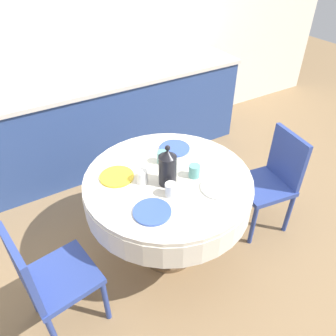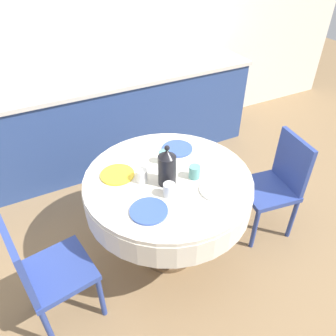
{
  "view_description": "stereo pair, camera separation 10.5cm",
  "coord_description": "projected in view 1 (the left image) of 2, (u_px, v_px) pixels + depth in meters",
  "views": [
    {
      "loc": [
        -0.88,
        -1.48,
        2.16
      ],
      "look_at": [
        0.0,
        0.0,
        0.85
      ],
      "focal_mm": 35.0,
      "sensor_mm": 36.0,
      "label": 1
    },
    {
      "loc": [
        -0.79,
        -1.53,
        2.16
      ],
      "look_at": [
        0.0,
        0.0,
        0.85
      ],
      "focal_mm": 35.0,
      "sensor_mm": 36.0,
      "label": 2
    }
  ],
  "objects": [
    {
      "name": "plate_near_right",
      "position": [
        218.0,
        188.0,
        2.12
      ],
      "size": [
        0.23,
        0.23,
        0.01
      ],
      "primitive_type": "cylinder",
      "color": "white",
      "rests_on": "dining_table"
    },
    {
      "name": "cup_far_right",
      "position": [
        163.0,
        157.0,
        2.32
      ],
      "size": [
        0.08,
        0.08,
        0.09
      ],
      "primitive_type": "cylinder",
      "color": "#5BA39E",
      "rests_on": "dining_table"
    },
    {
      "name": "cup_far_left",
      "position": [
        142.0,
        177.0,
        2.15
      ],
      "size": [
        0.08,
        0.08,
        0.09
      ],
      "primitive_type": "cylinder",
      "color": "white",
      "rests_on": "dining_table"
    },
    {
      "name": "chair_left",
      "position": [
        272.0,
        178.0,
        2.66
      ],
      "size": [
        0.45,
        0.45,
        0.87
      ],
      "rotation": [
        0.0,
        0.0,
        1.42
      ],
      "color": "#2D428E",
      "rests_on": "ground_plane"
    },
    {
      "name": "dining_table",
      "position": [
        168.0,
        192.0,
        2.29
      ],
      "size": [
        1.16,
        1.16,
        0.77
      ],
      "color": "brown",
      "rests_on": "ground_plane"
    },
    {
      "name": "ground_plane",
      "position": [
        168.0,
        251.0,
        2.68
      ],
      "size": [
        12.0,
        12.0,
        0.0
      ],
      "primitive_type": "plane",
      "color": "#8E704C"
    },
    {
      "name": "cup_near_left",
      "position": [
        171.0,
        190.0,
        2.04
      ],
      "size": [
        0.08,
        0.08,
        0.09
      ],
      "primitive_type": "cylinder",
      "color": "white",
      "rests_on": "dining_table"
    },
    {
      "name": "plate_far_right",
      "position": [
        175.0,
        148.0,
        2.48
      ],
      "size": [
        0.23,
        0.23,
        0.01
      ],
      "primitive_type": "cylinder",
      "color": "#3856AD",
      "rests_on": "dining_table"
    },
    {
      "name": "wall_back",
      "position": [
        71.0,
        32.0,
        3.12
      ],
      "size": [
        7.0,
        0.05,
        2.6
      ],
      "color": "silver",
      "rests_on": "ground_plane"
    },
    {
      "name": "plate_near_left",
      "position": [
        152.0,
        212.0,
        1.94
      ],
      "size": [
        0.23,
        0.23,
        0.01
      ],
      "primitive_type": "cylinder",
      "color": "#3856AD",
      "rests_on": "dining_table"
    },
    {
      "name": "coffee_carafe",
      "position": [
        168.0,
        167.0,
        2.09
      ],
      "size": [
        0.12,
        0.12,
        0.29
      ],
      "color": "black",
      "rests_on": "dining_table"
    },
    {
      "name": "cup_near_right",
      "position": [
        194.0,
        171.0,
        2.2
      ],
      "size": [
        0.08,
        0.08,
        0.09
      ],
      "primitive_type": "cylinder",
      "color": "#5BA39E",
      "rests_on": "dining_table"
    },
    {
      "name": "chair_right",
      "position": [
        47.0,
        278.0,
        1.92
      ],
      "size": [
        0.46,
        0.46,
        0.87
      ],
      "rotation": [
        0.0,
        0.0,
        -1.42
      ],
      "color": "#2D428E",
      "rests_on": "ground_plane"
    },
    {
      "name": "plate_far_left",
      "position": [
        117.0,
        176.0,
        2.21
      ],
      "size": [
        0.23,
        0.23,
        0.01
      ],
      "primitive_type": "cylinder",
      "color": "yellow",
      "rests_on": "dining_table"
    },
    {
      "name": "kitchen_counter",
      "position": [
        95.0,
        123.0,
        3.4
      ],
      "size": [
        3.24,
        0.64,
        0.94
      ],
      "color": "#2D4784",
      "rests_on": "ground_plane"
    }
  ]
}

